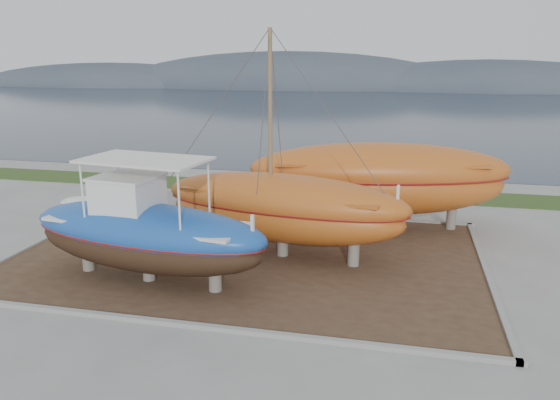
% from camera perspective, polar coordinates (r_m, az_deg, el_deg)
% --- Properties ---
extents(ground, '(140.00, 140.00, 0.00)m').
position_cam_1_polar(ground, '(18.53, -6.88, -10.12)').
color(ground, gray).
rests_on(ground, ground).
extents(dirt_patch, '(18.00, 12.00, 0.06)m').
position_cam_1_polar(dirt_patch, '(22.02, -3.40, -5.81)').
color(dirt_patch, '#422D1E').
rests_on(dirt_patch, ground).
extents(curb_frame, '(18.60, 12.60, 0.15)m').
position_cam_1_polar(curb_frame, '(22.00, -3.40, -5.70)').
color(curb_frame, gray).
rests_on(curb_frame, ground).
extents(grass_strip, '(44.00, 3.00, 0.08)m').
position_cam_1_polar(grass_strip, '(32.74, 2.19, 1.14)').
color(grass_strip, '#284219').
rests_on(grass_strip, ground).
extents(sea, '(260.00, 100.00, 0.04)m').
position_cam_1_polar(sea, '(86.32, 9.01, 9.48)').
color(sea, '#1A2634').
rests_on(sea, ground).
extents(mountain_ridge, '(200.00, 36.00, 20.00)m').
position_cam_1_polar(mountain_ridge, '(141.11, 10.64, 11.43)').
color(mountain_ridge, '#333D49').
rests_on(mountain_ridge, ground).
extents(blue_caique, '(9.44, 4.08, 4.39)m').
position_cam_1_polar(blue_caique, '(19.47, -13.86, -2.10)').
color(blue_caique, '#1B51AD').
rests_on(blue_caique, dirt_patch).
extents(white_dinghy, '(4.48, 2.54, 1.27)m').
position_cam_1_polar(white_dinghy, '(26.96, -18.56, -1.20)').
color(white_dinghy, white).
rests_on(white_dinghy, dirt_patch).
extents(orange_sailboat, '(10.39, 4.51, 8.72)m').
position_cam_1_polar(orange_sailboat, '(20.83, 0.29, 5.55)').
color(orange_sailboat, '#B0551B').
rests_on(orange_sailboat, dirt_patch).
extents(orange_bare_hull, '(12.20, 5.58, 3.85)m').
position_cam_1_polar(orange_bare_hull, '(25.25, 10.25, 1.32)').
color(orange_bare_hull, '#B0551B').
rests_on(orange_bare_hull, dirt_patch).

